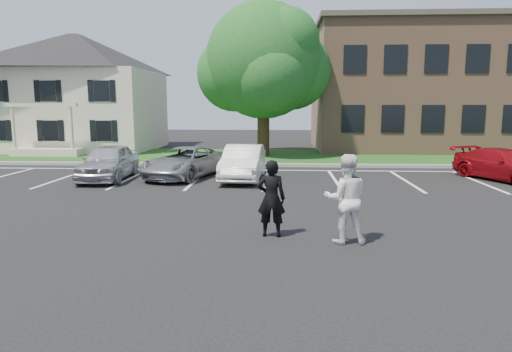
{
  "coord_description": "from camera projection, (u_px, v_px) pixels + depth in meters",
  "views": [
    {
      "loc": [
        0.64,
        -10.25,
        3.02
      ],
      "look_at": [
        0.0,
        1.0,
        1.25
      ],
      "focal_mm": 32.0,
      "sensor_mm": 36.0,
      "label": 1
    }
  ],
  "objects": [
    {
      "name": "tree",
      "position": [
        265.0,
        63.0,
        26.11
      ],
      "size": [
        7.8,
        7.2,
        8.8
      ],
      "color": "black",
      "rests_on": "ground"
    },
    {
      "name": "ground_plane",
      "position": [
        254.0,
        236.0,
        10.61
      ],
      "size": [
        90.0,
        90.0,
        0.0
      ],
      "primitive_type": "plane",
      "color": "black",
      "rests_on": "ground"
    },
    {
      "name": "car_red_compact",
      "position": [
        504.0,
        165.0,
        18.26
      ],
      "size": [
        3.43,
        4.68,
        1.26
      ],
      "primitive_type": "imported",
      "rotation": [
        0.0,
        0.0,
        0.43
      ],
      "color": "maroon",
      "rests_on": "ground"
    },
    {
      "name": "car_white_sedan",
      "position": [
        243.0,
        162.0,
        18.47
      ],
      "size": [
        1.65,
        4.29,
        1.39
      ],
      "primitive_type": "imported",
      "rotation": [
        0.0,
        0.0,
        -0.04
      ],
      "color": "silver",
      "rests_on": "ground"
    },
    {
      "name": "car_silver_minivan",
      "position": [
        185.0,
        162.0,
        19.02
      ],
      "size": [
        3.38,
        4.97,
        1.26
      ],
      "primitive_type": "imported",
      "rotation": [
        0.0,
        0.0,
        -0.31
      ],
      "color": "#96999E",
      "rests_on": "ground"
    },
    {
      "name": "stall_lines",
      "position": [
        299.0,
        176.0,
        19.36
      ],
      "size": [
        34.0,
        5.36,
        0.01
      ],
      "color": "silver",
      "rests_on": "ground"
    },
    {
      "name": "office_building",
      "position": [
        480.0,
        88.0,
        30.88
      ],
      "size": [
        22.4,
        10.4,
        8.3
      ],
      "color": "#987053",
      "rests_on": "ground"
    },
    {
      "name": "car_silver_west",
      "position": [
        109.0,
        162.0,
        18.52
      ],
      "size": [
        1.93,
        4.3,
        1.44
      ],
      "primitive_type": "imported",
      "rotation": [
        0.0,
        0.0,
        0.06
      ],
      "color": "silver",
      "rests_on": "ground"
    },
    {
      "name": "curb",
      "position": [
        269.0,
        165.0,
        22.44
      ],
      "size": [
        40.0,
        0.3,
        0.15
      ],
      "primitive_type": "cube",
      "color": "gray",
      "rests_on": "ground"
    },
    {
      "name": "man_white_shirt",
      "position": [
        346.0,
        199.0,
        9.94
      ],
      "size": [
        0.97,
        0.76,
        1.97
      ],
      "primitive_type": "imported",
      "rotation": [
        0.0,
        0.0,
        3.16
      ],
      "color": "white",
      "rests_on": "ground"
    },
    {
      "name": "grass_strip",
      "position": [
        271.0,
        157.0,
        26.39
      ],
      "size": [
        44.0,
        8.0,
        0.08
      ],
      "primitive_type": "cube",
      "color": "#184D15",
      "rests_on": "ground"
    },
    {
      "name": "man_black_suit",
      "position": [
        271.0,
        198.0,
        10.43
      ],
      "size": [
        0.68,
        0.47,
        1.78
      ],
      "primitive_type": "imported",
      "rotation": [
        0.0,
        0.0,
        3.08
      ],
      "color": "black",
      "rests_on": "ground"
    },
    {
      "name": "house",
      "position": [
        78.0,
        92.0,
        30.44
      ],
      "size": [
        10.3,
        9.22,
        7.6
      ],
      "color": "beige",
      "rests_on": "ground"
    }
  ]
}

